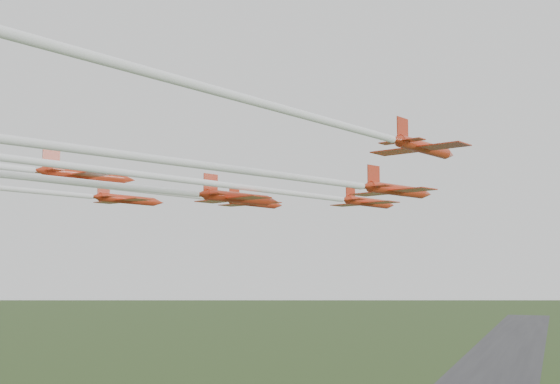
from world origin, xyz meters
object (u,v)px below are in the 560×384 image
(jet_row3_right, at_px, (328,121))
(jet_row2_left, at_px, (171,193))
(jet_row2_right, at_px, (309,179))
(jet_row3_left, at_px, (38,191))
(jet_row3_mid, at_px, (106,185))
(jet_lead, at_px, (289,193))

(jet_row3_right, bearing_deg, jet_row2_left, 154.39)
(jet_row2_right, relative_size, jet_row3_left, 1.00)
(jet_row3_left, relative_size, jet_row3_mid, 0.87)
(jet_row3_left, bearing_deg, jet_row3_right, -8.30)
(jet_row3_left, bearing_deg, jet_row2_right, 11.02)
(jet_lead, distance_m, jet_row2_right, 15.09)
(jet_row3_mid, bearing_deg, jet_row3_right, 0.22)
(jet_lead, height_order, jet_row3_mid, jet_lead)
(jet_row2_left, height_order, jet_row3_right, jet_row3_right)
(jet_row3_left, height_order, jet_row3_mid, jet_row3_left)
(jet_lead, height_order, jet_row2_left, jet_row2_left)
(jet_row2_left, height_order, jet_row3_left, jet_row3_left)
(jet_row3_left, xyz_separation_m, jet_row3_right, (43.53, -21.91, 0.83))
(jet_row2_left, bearing_deg, jet_row2_right, -7.93)
(jet_row3_right, bearing_deg, jet_row2_right, 131.22)
(jet_row3_mid, bearing_deg, jet_row3_left, 168.45)
(jet_lead, height_order, jet_row3_right, jet_row3_right)
(jet_row3_mid, bearing_deg, jet_row2_right, 44.01)
(jet_row3_right, bearing_deg, jet_row3_left, 171.54)
(jet_lead, height_order, jet_row3_left, jet_row3_left)
(jet_row2_left, bearing_deg, jet_row3_right, -26.44)
(jet_lead, bearing_deg, jet_row2_right, -41.70)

